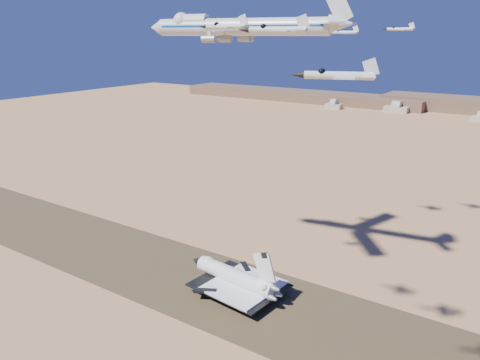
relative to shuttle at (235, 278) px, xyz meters
The scene contains 13 objects.
ground 16.05m from the shuttle, behind, with size 1200.00×1200.00×0.00m, color tan.
runway 16.04m from the shuttle, behind, with size 600.00×50.00×0.06m, color brown.
hangars 482.68m from the shuttle, 99.40° to the left, with size 200.50×29.50×30.00m.
shuttle is the anchor object (origin of this frame).
carrier_747 94.71m from the shuttle, 123.52° to the left, with size 78.73×59.85×19.54m.
crew_a 12.53m from the shuttle, 32.89° to the right, with size 0.60×0.40×1.66m, color orange.
crew_b 12.05m from the shuttle, 51.69° to the right, with size 0.77×0.45×1.59m, color orange.
crew_c 11.47m from the shuttle, 43.30° to the right, with size 1.03×0.53×1.75m, color orange.
chase_jet_a 101.79m from the shuttle, 58.47° to the right, with size 14.06×7.57×3.50m.
chase_jet_b 108.30m from the shuttle, 46.56° to the right, with size 15.54×9.04×3.96m.
chase_jet_c 115.50m from the shuttle, 42.25° to the right, with size 15.25×8.96×3.90m.
chase_jet_d 114.04m from the shuttle, 79.99° to the left, with size 14.33×7.77×3.57m.
chase_jet_e 128.28m from the shuttle, 69.48° to the left, with size 14.18×7.50×3.53m.
Camera 1 is at (106.39, -131.70, 96.35)m, focal length 35.00 mm.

